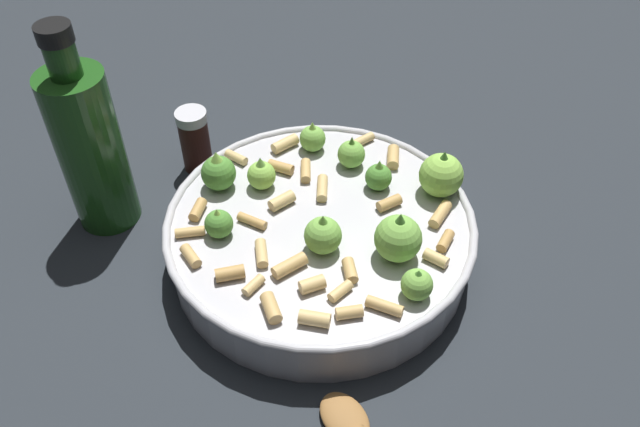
# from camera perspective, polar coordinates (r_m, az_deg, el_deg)

# --- Properties ---
(ground_plane) EXTENTS (2.40, 2.40, 0.00)m
(ground_plane) POSITION_cam_1_polar(r_m,az_deg,el_deg) (0.68, 0.00, -3.73)
(ground_plane) COLOR #23282D
(cooking_pan) EXTENTS (0.31, 0.31, 0.11)m
(cooking_pan) POSITION_cam_1_polar(r_m,az_deg,el_deg) (0.66, 0.19, -1.74)
(cooking_pan) COLOR #B7B7BC
(cooking_pan) RESTS_ON ground
(pepper_shaker) EXTENTS (0.04, 0.04, 0.08)m
(pepper_shaker) POSITION_cam_1_polar(r_m,az_deg,el_deg) (0.77, -10.94, 6.35)
(pepper_shaker) COLOR #33140F
(pepper_shaker) RESTS_ON ground
(olive_oil_bottle) EXTENTS (0.07, 0.07, 0.23)m
(olive_oil_bottle) POSITION_cam_1_polar(r_m,az_deg,el_deg) (0.70, -19.58, 5.56)
(olive_oil_bottle) COLOR #1E4C19
(olive_oil_bottle) RESTS_ON ground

